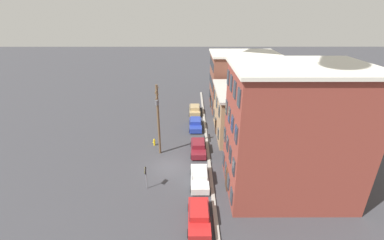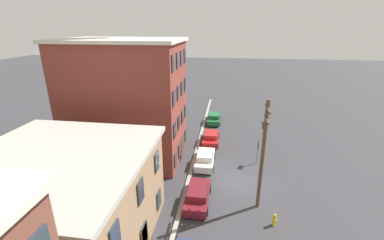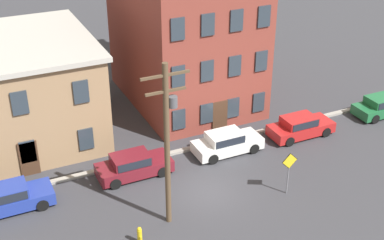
% 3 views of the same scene
% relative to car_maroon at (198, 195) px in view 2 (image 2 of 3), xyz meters
% --- Properties ---
extents(ground_plane, '(200.00, 200.00, 0.00)m').
position_rel_car_maroon_xyz_m(ground_plane, '(3.32, -3.28, -0.75)').
color(ground_plane, '#38383D').
extents(kerb_strip, '(56.00, 0.36, 0.16)m').
position_rel_car_maroon_xyz_m(kerb_strip, '(3.32, 1.22, -0.67)').
color(kerb_strip, '#9E998E').
rests_on(kerb_strip, ground_plane).
extents(apartment_midblock, '(10.85, 10.56, 6.59)m').
position_rel_car_maroon_xyz_m(apartment_midblock, '(-5.46, 7.74, 2.56)').
color(apartment_midblock, '#9E7A56').
rests_on(apartment_midblock, ground_plane).
extents(apartment_far, '(8.52, 11.77, 12.47)m').
position_rel_car_maroon_xyz_m(apartment_far, '(7.14, 8.34, 5.50)').
color(apartment_far, brown).
rests_on(apartment_far, ground_plane).
extents(car_maroon, '(4.40, 1.92, 1.43)m').
position_rel_car_maroon_xyz_m(car_maroon, '(0.00, 0.00, 0.00)').
color(car_maroon, maroon).
rests_on(car_maroon, ground_plane).
extents(car_white, '(4.40, 1.92, 1.43)m').
position_rel_car_maroon_xyz_m(car_white, '(6.21, -0.02, 0.00)').
color(car_white, silver).
rests_on(car_white, ground_plane).
extents(car_red, '(4.40, 1.92, 1.43)m').
position_rel_car_maroon_xyz_m(car_red, '(11.65, -0.23, 0.00)').
color(car_red, '#B21E1E').
rests_on(car_red, ground_plane).
extents(car_green, '(4.40, 1.92, 1.43)m').
position_rel_car_maroon_xyz_m(car_green, '(18.82, -0.16, 0.00)').
color(car_green, '#1E6638').
rests_on(car_green, ground_plane).
extents(caution_sign, '(1.00, 0.08, 2.64)m').
position_rel_car_maroon_xyz_m(caution_sign, '(7.18, -5.35, 1.02)').
color(caution_sign, slate).
rests_on(caution_sign, ground_plane).
extents(utility_pole, '(2.40, 0.44, 8.84)m').
position_rel_car_maroon_xyz_m(utility_pole, '(0.29, -4.79, 4.22)').
color(utility_pole, brown).
rests_on(utility_pole, ground_plane).
extents(fire_hydrant, '(0.24, 0.34, 0.96)m').
position_rel_car_maroon_xyz_m(fire_hydrant, '(-1.72, -5.76, -0.27)').
color(fire_hydrant, yellow).
rests_on(fire_hydrant, ground_plane).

